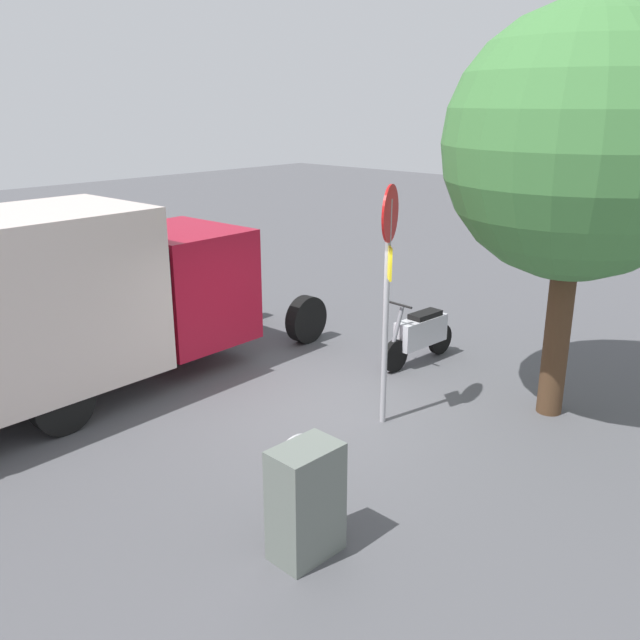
{
  "coord_description": "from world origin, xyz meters",
  "views": [
    {
      "loc": [
        6.84,
        6.19,
        4.39
      ],
      "look_at": [
        -0.29,
        -0.44,
        1.22
      ],
      "focal_mm": 37.85,
      "sensor_mm": 36.0,
      "label": 1
    }
  ],
  "objects_px": {
    "box_truck_near": "(54,299)",
    "street_tree": "(579,146)",
    "stop_sign": "(388,269)",
    "utility_cabinet": "(306,502)",
    "motorcycle": "(420,334)",
    "bike_rack_hoop": "(294,466)"
  },
  "relations": [
    {
      "from": "motorcycle",
      "to": "stop_sign",
      "type": "distance_m",
      "value": 3.04
    },
    {
      "from": "motorcycle",
      "to": "bike_rack_hoop",
      "type": "height_order",
      "value": "motorcycle"
    },
    {
      "from": "stop_sign",
      "to": "box_truck_near",
      "type": "bearing_deg",
      "value": -55.43
    },
    {
      "from": "stop_sign",
      "to": "street_tree",
      "type": "distance_m",
      "value": 2.96
    },
    {
      "from": "motorcycle",
      "to": "bike_rack_hoop",
      "type": "relative_size",
      "value": 2.13
    },
    {
      "from": "box_truck_near",
      "to": "street_tree",
      "type": "relative_size",
      "value": 1.44
    },
    {
      "from": "box_truck_near",
      "to": "utility_cabinet",
      "type": "xyz_separation_m",
      "value": [
        0.13,
        5.26,
        -1.02
      ]
    },
    {
      "from": "stop_sign",
      "to": "street_tree",
      "type": "relative_size",
      "value": 0.6
    },
    {
      "from": "box_truck_near",
      "to": "street_tree",
      "type": "height_order",
      "value": "street_tree"
    },
    {
      "from": "motorcycle",
      "to": "utility_cabinet",
      "type": "height_order",
      "value": "utility_cabinet"
    },
    {
      "from": "box_truck_near",
      "to": "motorcycle",
      "type": "height_order",
      "value": "box_truck_near"
    },
    {
      "from": "box_truck_near",
      "to": "street_tree",
      "type": "bearing_deg",
      "value": -51.43
    },
    {
      "from": "utility_cabinet",
      "to": "motorcycle",
      "type": "bearing_deg",
      "value": -156.69
    },
    {
      "from": "utility_cabinet",
      "to": "stop_sign",
      "type": "bearing_deg",
      "value": -156.54
    },
    {
      "from": "motorcycle",
      "to": "stop_sign",
      "type": "xyz_separation_m",
      "value": [
        2.3,
        0.98,
        1.73
      ]
    },
    {
      "from": "street_tree",
      "to": "bike_rack_hoop",
      "type": "distance_m",
      "value": 5.57
    },
    {
      "from": "box_truck_near",
      "to": "motorcycle",
      "type": "distance_m",
      "value": 5.99
    },
    {
      "from": "stop_sign",
      "to": "utility_cabinet",
      "type": "distance_m",
      "value": 3.56
    },
    {
      "from": "motorcycle",
      "to": "utility_cabinet",
      "type": "bearing_deg",
      "value": 27.29
    },
    {
      "from": "motorcycle",
      "to": "stop_sign",
      "type": "relative_size",
      "value": 0.54
    },
    {
      "from": "box_truck_near",
      "to": "utility_cabinet",
      "type": "bearing_deg",
      "value": -92.84
    },
    {
      "from": "box_truck_near",
      "to": "bike_rack_hoop",
      "type": "bearing_deg",
      "value": -77.14
    }
  ]
}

